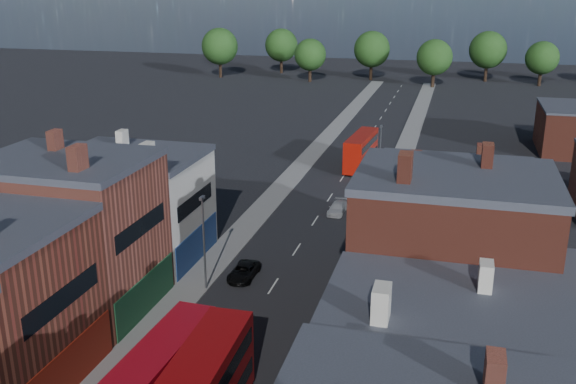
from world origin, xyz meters
The scene contains 8 objects.
pavement_west centered at (-6.50, 50.00, 0.06)m, with size 3.00×200.00×0.12m, color gray.
pavement_east centered at (6.50, 50.00, 0.06)m, with size 3.00×200.00×0.12m, color gray.
lamp_post_2 centered at (-5.20, 30.00, 4.70)m, with size 0.25×0.70×8.12m.
lamp_post_3 centered at (5.20, 60.00, 4.70)m, with size 0.25×0.70×8.12m.
bus_0 centered at (-1.50, 13.77, 2.56)m, with size 3.12×11.09×4.75m.
bus_2 centered at (1.50, 69.75, 2.47)m, with size 3.28×10.77×4.59m.
car_2 centered at (-2.89, 32.87, 0.60)m, with size 1.98×4.30×1.20m, color black.
car_3 centered at (1.84, 50.97, 0.59)m, with size 1.66×4.08×1.18m, color silver.
Camera 1 is at (13.70, -14.49, 24.20)m, focal length 40.00 mm.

